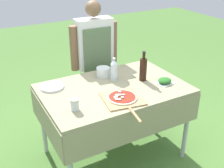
{
  "coord_description": "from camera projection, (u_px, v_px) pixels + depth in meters",
  "views": [
    {
      "loc": [
        -1.18,
        -2.11,
        2.05
      ],
      "look_at": [
        -0.02,
        0.0,
        0.86
      ],
      "focal_mm": 45.0,
      "sensor_mm": 36.0,
      "label": 1
    }
  ],
  "objects": [
    {
      "name": "person_cook",
      "position": [
        95.0,
        56.0,
        3.26
      ],
      "size": [
        0.57,
        0.21,
        1.53
      ],
      "rotation": [
        0.0,
        0.0,
        3.09
      ],
      "color": "#70604C",
      "rests_on": "ground"
    },
    {
      "name": "mixing_tub",
      "position": [
        103.0,
        72.0,
        2.93
      ],
      "size": [
        0.14,
        0.14,
        0.1
      ],
      "primitive_type": "cylinder",
      "color": "silver",
      "rests_on": "prep_table"
    },
    {
      "name": "herb_container",
      "position": [
        165.0,
        81.0,
        2.78
      ],
      "size": [
        0.18,
        0.17,
        0.05
      ],
      "rotation": [
        0.0,
        0.0,
        0.15
      ],
      "color": "silver",
      "rests_on": "prep_table"
    },
    {
      "name": "prep_table",
      "position": [
        114.0,
        95.0,
        2.75
      ],
      "size": [
        1.4,
        0.93,
        0.82
      ],
      "color": "gray",
      "rests_on": "ground"
    },
    {
      "name": "water_bottle",
      "position": [
        114.0,
        70.0,
        2.82
      ],
      "size": [
        0.07,
        0.07,
        0.24
      ],
      "color": "silver",
      "rests_on": "prep_table"
    },
    {
      "name": "ground_plane",
      "position": [
        114.0,
        154.0,
        3.08
      ],
      "size": [
        12.0,
        12.0,
        0.0
      ],
      "primitive_type": "plane",
      "color": "#517F38"
    },
    {
      "name": "plate_stack",
      "position": [
        52.0,
        87.0,
        2.7
      ],
      "size": [
        0.23,
        0.23,
        0.02
      ],
      "color": "white",
      "rests_on": "prep_table"
    },
    {
      "name": "pizza_on_peel",
      "position": [
        123.0,
        99.0,
        2.49
      ],
      "size": [
        0.39,
        0.6,
        0.05
      ],
      "rotation": [
        0.0,
        0.0,
        -0.17
      ],
      "color": "tan",
      "rests_on": "prep_table"
    },
    {
      "name": "sauce_jar",
      "position": [
        75.0,
        105.0,
        2.32
      ],
      "size": [
        0.07,
        0.07,
        0.1
      ],
      "color": "silver",
      "rests_on": "prep_table"
    },
    {
      "name": "oil_bottle",
      "position": [
        143.0,
        69.0,
        2.81
      ],
      "size": [
        0.07,
        0.07,
        0.31
      ],
      "color": "black",
      "rests_on": "prep_table"
    }
  ]
}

